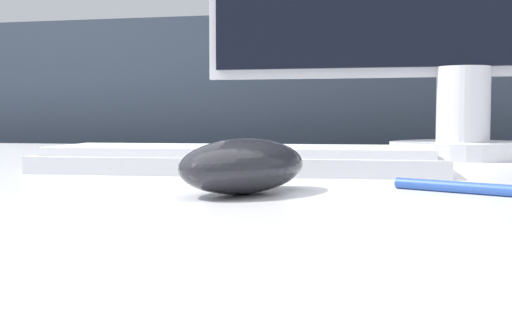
{
  "coord_description": "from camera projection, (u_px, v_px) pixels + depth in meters",
  "views": [
    {
      "loc": [
        0.15,
        -0.64,
        0.81
      ],
      "look_at": [
        0.03,
        -0.14,
        0.78
      ],
      "focal_mm": 50.0,
      "sensor_mm": 36.0,
      "label": 1
    }
  ],
  "objects": [
    {
      "name": "partition_panel",
      "position": [
        344.0,
        279.0,
        1.35
      ],
      "size": [
        5.0,
        0.03,
        1.0
      ],
      "color": "#333D4C",
      "rests_on": "ground_plane"
    },
    {
      "name": "computer_mouse_near",
      "position": [
        244.0,
        166.0,
        0.49
      ],
      "size": [
        0.1,
        0.13,
        0.04
      ],
      "rotation": [
        0.0,
        0.0,
        -0.36
      ],
      "color": "#232328",
      "rests_on": "desk"
    },
    {
      "name": "pen",
      "position": [
        488.0,
        189.0,
        0.48
      ],
      "size": [
        0.12,
        0.07,
        0.01
      ],
      "rotation": [
        0.0,
        0.0,
        -0.48
      ],
      "color": "#284C9E",
      "rests_on": "desk"
    },
    {
      "name": "keyboard",
      "position": [
        241.0,
        159.0,
        0.67
      ],
      "size": [
        0.39,
        0.16,
        0.02
      ],
      "rotation": [
        0.0,
        0.0,
        0.07
      ],
      "color": "silver",
      "rests_on": "desk"
    }
  ]
}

